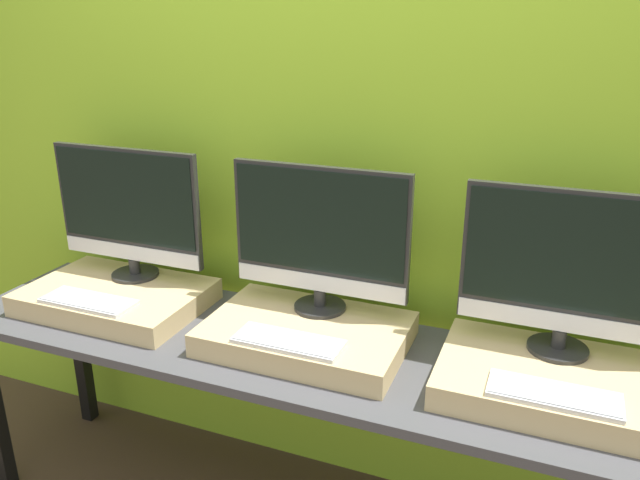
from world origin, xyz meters
TOP-DOWN VIEW (x-y plane):
  - wall_back at (0.00, 0.64)m, footprint 8.00×0.04m
  - workbench at (0.00, 0.29)m, footprint 2.41×0.57m
  - wooden_riser_left at (-0.73, 0.31)m, footprint 0.62×0.42m
  - monitor_left at (-0.73, 0.42)m, footprint 0.58×0.17m
  - keyboard_left at (-0.73, 0.17)m, footprint 0.32×0.12m
  - wooden_riser_center at (0.00, 0.31)m, footprint 0.62×0.42m
  - monitor_center at (0.00, 0.42)m, footprint 0.58×0.17m
  - keyboard_center at (0.00, 0.17)m, footprint 0.32×0.12m
  - wooden_riser_right at (0.73, 0.31)m, footprint 0.62×0.42m
  - monitor_right at (0.73, 0.42)m, footprint 0.58×0.17m
  - keyboard_right at (0.73, 0.17)m, footprint 0.32×0.12m

SIDE VIEW (x-z plane):
  - workbench at x=0.00m, z-range 0.29..1.01m
  - wooden_riser_left at x=-0.73m, z-range 0.72..0.79m
  - wooden_riser_center at x=0.00m, z-range 0.72..0.79m
  - wooden_riser_right at x=0.73m, z-range 0.72..0.79m
  - keyboard_left at x=-0.73m, z-range 0.79..0.81m
  - keyboard_center at x=0.00m, z-range 0.79..0.81m
  - keyboard_right at x=0.73m, z-range 0.79..0.81m
  - monitor_left at x=-0.73m, z-range 0.81..1.29m
  - monitor_center at x=0.00m, z-range 0.81..1.29m
  - monitor_right at x=0.73m, z-range 0.81..1.29m
  - wall_back at x=0.00m, z-range 0.00..2.60m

